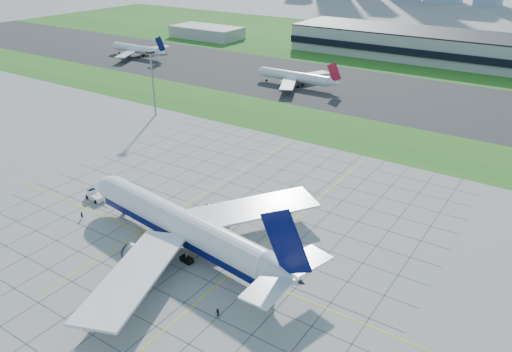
% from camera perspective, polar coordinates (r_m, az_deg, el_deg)
% --- Properties ---
extents(ground, '(1400.00, 1400.00, 0.00)m').
position_cam_1_polar(ground, '(120.62, -8.91, -7.33)').
color(ground, gray).
rests_on(ground, ground).
extents(grass_median, '(700.00, 35.00, 0.04)m').
position_cam_1_polar(grass_median, '(189.08, 9.61, 5.17)').
color(grass_median, '#1F611B').
rests_on(grass_median, ground).
extents(asphalt_taxiway, '(700.00, 75.00, 0.04)m').
position_cam_1_polar(asphalt_taxiway, '(238.08, 15.28, 8.90)').
color(asphalt_taxiway, '#383838').
rests_on(asphalt_taxiway, ground).
extents(grass_far, '(700.00, 145.00, 0.04)m').
position_cam_1_polar(grass_far, '(341.62, 21.69, 12.92)').
color(grass_far, '#1F611B').
rests_on(grass_far, ground).
extents(apron_markings, '(120.00, 130.00, 0.03)m').
position_cam_1_polar(apron_markings, '(127.37, -5.44, -5.17)').
color(apron_markings, '#474744').
rests_on(apron_markings, ground).
extents(service_block, '(50.00, 25.00, 8.00)m').
position_cam_1_polar(service_block, '(370.14, -5.65, 16.03)').
color(service_block, '#B7B7B2').
rests_on(service_block, ground).
extents(light_mast, '(2.50, 2.50, 25.60)m').
position_cam_1_polar(light_mast, '(203.03, -11.78, 11.19)').
color(light_mast, gray).
rests_on(light_mast, ground).
extents(airliner, '(67.24, 67.72, 21.22)m').
position_cam_1_polar(airliner, '(115.16, -8.45, -5.61)').
color(airliner, white).
rests_on(airliner, ground).
extents(pushback_tug, '(9.20, 3.87, 2.53)m').
position_cam_1_polar(pushback_tug, '(143.52, -17.93, -2.14)').
color(pushback_tug, white).
rests_on(pushback_tug, ground).
extents(crew_near, '(0.84, 0.81, 1.93)m').
position_cam_1_polar(crew_near, '(135.08, -19.27, -4.25)').
color(crew_near, black).
rests_on(crew_near, ground).
extents(crew_far, '(1.07, 0.94, 1.85)m').
position_cam_1_polar(crew_far, '(97.92, -4.41, -15.33)').
color(crew_far, black).
rests_on(crew_far, ground).
extents(distant_jet_0, '(41.07, 42.66, 14.08)m').
position_cam_1_polar(distant_jet_0, '(315.81, -13.40, 13.92)').
color(distant_jet_0, white).
rests_on(distant_jet_0, ground).
extents(distant_jet_1, '(42.22, 42.66, 14.08)m').
position_cam_1_polar(distant_jet_1, '(244.58, 4.61, 11.23)').
color(distant_jet_1, white).
rests_on(distant_jet_1, ground).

